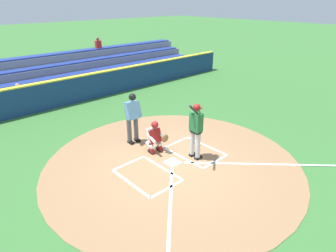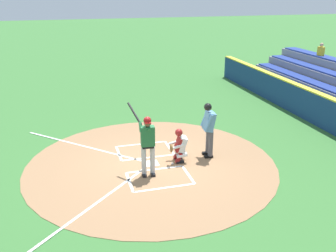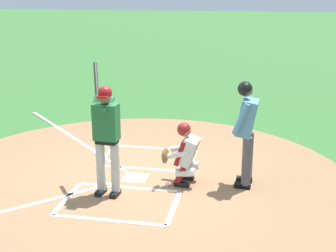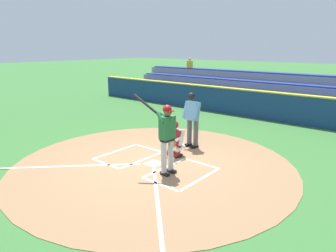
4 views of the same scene
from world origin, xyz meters
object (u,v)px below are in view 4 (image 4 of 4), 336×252
(catcher, at_px, (175,138))
(plate_umpire, at_px, (192,116))
(baseball, at_px, (174,159))
(batter, at_px, (167,134))

(catcher, height_order, plate_umpire, plate_umpire)
(plate_umpire, xyz_separation_m, baseball, (-0.30, 1.32, -1.04))
(batter, height_order, plate_umpire, batter)
(batter, relative_size, plate_umpire, 1.14)
(batter, xyz_separation_m, baseball, (0.50, -0.92, -1.06))
(batter, distance_m, plate_umpire, 2.38)
(catcher, bearing_deg, batter, 119.40)
(plate_umpire, bearing_deg, baseball, 102.71)
(catcher, xyz_separation_m, plate_umpire, (0.13, -1.05, 0.49))
(catcher, relative_size, plate_umpire, 0.61)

